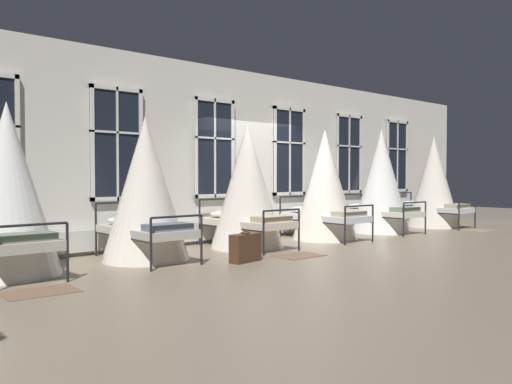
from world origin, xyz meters
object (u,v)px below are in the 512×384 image
Objects in this scene: cot_fourth at (325,186)px; cot_fifth at (381,182)px; cot_third at (247,188)px; suitcase_dark at (245,248)px; cot_second at (146,191)px; cot_first at (7,192)px; cot_sixth at (433,183)px.

cot_fourth is 2.06m from cot_fifth.
cot_third is 1.86m from suitcase_dark.
cot_second is at bearing 91.33° from cot_third.
cot_first reaches higher than cot_third.
cot_first is 3.45m from suitcase_dark.
cot_first is 0.94× the size of cot_fifth.
cot_second is at bearing 91.82° from cot_fifth.
cot_first is 6.25m from cot_fourth.
cot_sixth reaches higher than cot_second.
cot_second is 0.95× the size of cot_sixth.
cot_first is 4.17m from cot_third.
cot_third is (2.14, 0.07, 0.01)m from cot_second.
suitcase_dark is (1.08, -1.17, -0.88)m from cot_second.
cot_fifth is at bearing -91.04° from cot_first.
cot_fifth is 1.03× the size of cot_sixth.
cot_second is 3.88× the size of suitcase_dark.
cot_second is (2.03, -0.02, -0.02)m from cot_first.
cot_first is 1.02× the size of cot_second.
suitcase_dark is at bearing 104.60° from cot_fifth.
cot_second is 2.14m from cot_third.
suitcase_dark is at bearing 138.94° from cot_third.
cot_sixth is 4.07× the size of suitcase_dark.
cot_fourth is at bearing 9.50° from suitcase_dark.
cot_sixth is (4.25, -0.01, 0.04)m from cot_fourth.
cot_second is at bearing -92.05° from cot_first.
cot_fifth reaches higher than cot_first.
cot_fourth is at bearing 88.74° from cot_sixth.
cot_fourth is at bearing 92.96° from cot_fifth.
cot_third is at bearing 91.20° from cot_fifth.
cot_second is 6.28m from cot_fifth.
cot_fifth is (2.06, 0.07, 0.07)m from cot_fourth.
cot_third is 1.00× the size of cot_fourth.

